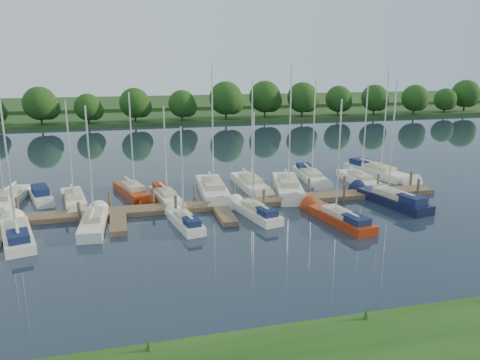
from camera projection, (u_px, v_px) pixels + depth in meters
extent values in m
plane|color=#182131|center=(242.00, 242.00, 31.33)|extent=(260.00, 260.00, 0.00)
cube|color=brown|center=(218.00, 205.00, 38.79)|extent=(40.00, 2.00, 0.40)
cube|color=brown|center=(118.00, 225.00, 34.07)|extent=(1.20, 4.00, 0.40)
cube|color=brown|center=(225.00, 216.00, 35.97)|extent=(1.20, 4.00, 0.40)
cube|color=brown|center=(322.00, 208.00, 37.87)|extent=(1.20, 4.00, 0.40)
cube|color=brown|center=(409.00, 201.00, 39.78)|extent=(1.20, 4.00, 0.40)
cylinder|color=#473D33|center=(18.00, 210.00, 36.22)|extent=(0.24, 0.24, 2.00)
cylinder|color=#473D33|center=(65.00, 206.00, 37.04)|extent=(0.24, 0.24, 2.00)
cylinder|color=#473D33|center=(110.00, 203.00, 37.86)|extent=(0.24, 0.24, 2.00)
cylinder|color=#473D33|center=(153.00, 200.00, 38.68)|extent=(0.24, 0.24, 2.00)
cylinder|color=#473D33|center=(194.00, 197.00, 39.50)|extent=(0.24, 0.24, 2.00)
cylinder|color=#473D33|center=(234.00, 194.00, 40.32)|extent=(0.24, 0.24, 2.00)
cylinder|color=#473D33|center=(272.00, 192.00, 41.15)|extent=(0.24, 0.24, 2.00)
cylinder|color=#473D33|center=(309.00, 189.00, 41.97)|extent=(0.24, 0.24, 2.00)
cylinder|color=#473D33|center=(344.00, 187.00, 42.79)|extent=(0.24, 0.24, 2.00)
cylinder|color=#473D33|center=(378.00, 184.00, 43.61)|extent=(0.24, 0.24, 2.00)
cylinder|color=#473D33|center=(411.00, 182.00, 44.43)|extent=(0.24, 0.24, 2.00)
cylinder|color=#473D33|center=(79.00, 215.00, 34.90)|extent=(0.24, 0.24, 2.00)
cylinder|color=#473D33|center=(176.00, 208.00, 36.62)|extent=(0.24, 0.24, 2.00)
cylinder|color=#473D33|center=(264.00, 201.00, 38.33)|extent=(0.24, 0.24, 2.00)
cylinder|color=#473D33|center=(344.00, 195.00, 40.04)|extent=(0.24, 0.24, 2.00)
cylinder|color=#473D33|center=(418.00, 190.00, 41.75)|extent=(0.24, 0.24, 2.00)
cube|color=#213F18|center=(156.00, 115.00, 101.70)|extent=(180.00, 30.00, 0.60)
cube|color=#2C4B20|center=(149.00, 104.00, 125.09)|extent=(220.00, 40.00, 1.40)
cylinder|color=#38281C|center=(5.00, 122.00, 83.75)|extent=(0.36, 0.36, 2.35)
sphere|color=#19390F|center=(3.00, 106.00, 83.04)|extent=(5.47, 5.47, 5.47)
sphere|color=#19390F|center=(11.00, 110.00, 83.70)|extent=(3.91, 3.91, 3.91)
cylinder|color=#38281C|center=(40.00, 121.00, 84.30)|extent=(0.36, 0.36, 2.66)
sphere|color=#19390F|center=(38.00, 102.00, 83.49)|extent=(6.21, 6.21, 6.21)
sphere|color=#19390F|center=(47.00, 107.00, 84.21)|extent=(4.44, 4.44, 4.44)
cylinder|color=#38281C|center=(92.00, 121.00, 86.05)|extent=(0.36, 0.36, 2.12)
sphere|color=#19390F|center=(91.00, 107.00, 85.41)|extent=(4.94, 4.94, 4.94)
sphere|color=#19390F|center=(97.00, 110.00, 86.03)|extent=(3.53, 3.53, 3.53)
cylinder|color=#38281C|center=(143.00, 120.00, 86.59)|extent=(0.36, 0.36, 2.15)
sphere|color=#19390F|center=(142.00, 106.00, 85.94)|extent=(5.02, 5.02, 5.02)
sphere|color=#19390F|center=(148.00, 110.00, 86.56)|extent=(3.58, 3.58, 3.58)
cylinder|color=#38281C|center=(182.00, 118.00, 90.85)|extent=(0.36, 0.36, 2.12)
sphere|color=#19390F|center=(182.00, 104.00, 90.21)|extent=(4.94, 4.94, 4.94)
sphere|color=#19390F|center=(187.00, 108.00, 90.83)|extent=(3.53, 3.53, 3.53)
cylinder|color=#38281C|center=(225.00, 118.00, 90.82)|extent=(0.36, 0.36, 2.18)
sphere|color=#19390F|center=(225.00, 104.00, 90.16)|extent=(5.08, 5.08, 5.08)
sphere|color=#19390F|center=(230.00, 107.00, 90.79)|extent=(3.63, 3.63, 3.63)
cylinder|color=#38281C|center=(265.00, 115.00, 94.12)|extent=(0.36, 0.36, 2.42)
sphere|color=#19390F|center=(265.00, 100.00, 93.39)|extent=(5.64, 5.64, 5.64)
sphere|color=#19390F|center=(270.00, 104.00, 94.06)|extent=(4.03, 4.03, 4.03)
cylinder|color=#38281C|center=(304.00, 114.00, 95.28)|extent=(0.36, 0.36, 2.53)
sphere|color=#19390F|center=(305.00, 99.00, 94.51)|extent=(5.91, 5.91, 5.91)
sphere|color=#19390F|center=(310.00, 103.00, 95.21)|extent=(4.22, 4.22, 4.22)
cylinder|color=#38281C|center=(335.00, 112.00, 99.42)|extent=(0.36, 0.36, 2.68)
sphere|color=#19390F|center=(336.00, 96.00, 98.61)|extent=(6.25, 6.25, 6.25)
sphere|color=#19390F|center=(341.00, 100.00, 99.33)|extent=(4.47, 4.47, 4.47)
cylinder|color=#38281C|center=(375.00, 111.00, 101.61)|extent=(0.36, 0.36, 2.43)
sphere|color=#19390F|center=(376.00, 97.00, 100.88)|extent=(5.67, 5.67, 5.67)
sphere|color=#19390F|center=(381.00, 101.00, 101.56)|extent=(4.05, 4.05, 4.05)
cylinder|color=#38281C|center=(406.00, 110.00, 102.93)|extent=(0.36, 0.36, 2.49)
sphere|color=#19390F|center=(408.00, 96.00, 102.17)|extent=(5.81, 5.81, 5.81)
sphere|color=#19390F|center=(412.00, 100.00, 102.86)|extent=(4.15, 4.15, 4.15)
cylinder|color=#38281C|center=(444.00, 110.00, 103.77)|extent=(0.36, 0.36, 2.39)
sphere|color=#19390F|center=(446.00, 97.00, 103.05)|extent=(5.57, 5.57, 5.57)
sphere|color=#19390F|center=(449.00, 100.00, 103.71)|extent=(3.98, 3.98, 3.98)
cylinder|color=#38281C|center=(473.00, 109.00, 105.85)|extent=(0.36, 0.36, 2.52)
sphere|color=#19390F|center=(475.00, 95.00, 105.09)|extent=(5.89, 5.89, 5.89)
sphere|color=#19390F|center=(478.00, 99.00, 105.78)|extent=(4.21, 4.21, 4.21)
cube|color=white|center=(8.00, 201.00, 39.88)|extent=(2.91, 7.30, 1.13)
cube|color=#B7AD8D|center=(6.00, 194.00, 39.36)|extent=(1.90, 3.36, 0.51)
cylinder|color=silver|center=(10.00, 186.00, 40.29)|extent=(0.52, 3.18, 0.10)
cylinder|color=white|center=(10.00, 186.00, 40.29)|extent=(0.58, 2.84, 0.20)
cube|color=white|center=(41.00, 198.00, 40.88)|extent=(2.74, 4.82, 0.86)
cone|color=white|center=(45.00, 205.00, 38.97)|extent=(1.11, 1.53, 0.76)
cube|color=#131D44|center=(40.00, 191.00, 40.72)|extent=(1.87, 2.76, 0.78)
cube|color=white|center=(74.00, 201.00, 40.08)|extent=(2.70, 6.24, 0.96)
cone|color=white|center=(77.00, 211.00, 37.40)|extent=(1.19, 2.23, 0.85)
cube|color=#B7AD8D|center=(73.00, 195.00, 39.66)|extent=(1.71, 2.89, 0.44)
cylinder|color=silver|center=(70.00, 150.00, 38.42)|extent=(0.12, 0.12, 8.15)
cylinder|color=silver|center=(72.00, 188.00, 40.38)|extent=(0.56, 2.69, 0.10)
cylinder|color=white|center=(72.00, 188.00, 40.38)|extent=(0.61, 2.41, 0.20)
cube|color=#97280D|center=(132.00, 193.00, 42.36)|extent=(3.48, 6.55, 1.10)
cone|color=#97280D|center=(144.00, 202.00, 39.73)|extent=(1.47, 2.37, 0.88)
cube|color=#B7AD8D|center=(133.00, 187.00, 41.92)|extent=(2.08, 3.10, 0.50)
cylinder|color=silver|center=(132.00, 142.00, 40.64)|extent=(0.12, 0.12, 8.52)
cylinder|color=silver|center=(129.00, 180.00, 42.61)|extent=(0.90, 2.75, 0.10)
cylinder|color=white|center=(129.00, 180.00, 42.61)|extent=(0.91, 2.48, 0.20)
cube|color=white|center=(165.00, 198.00, 40.77)|extent=(2.57, 5.77, 1.01)
cone|color=white|center=(175.00, 207.00, 38.32)|extent=(1.13, 2.06, 0.78)
cube|color=#B7AD8D|center=(166.00, 192.00, 40.37)|extent=(1.62, 2.69, 0.46)
cube|color=maroon|center=(160.00, 186.00, 41.97)|extent=(1.38, 1.85, 0.51)
cylinder|color=silver|center=(165.00, 151.00, 39.23)|extent=(0.12, 0.12, 7.53)
cylinder|color=silver|center=(163.00, 186.00, 41.02)|extent=(0.56, 2.49, 0.10)
cylinder|color=white|center=(163.00, 186.00, 41.02)|extent=(0.61, 2.23, 0.20)
cube|color=white|center=(212.00, 191.00, 43.03)|extent=(2.70, 8.16, 1.24)
cone|color=white|center=(219.00, 204.00, 39.21)|extent=(1.28, 2.88, 1.13)
cube|color=#B7AD8D|center=(213.00, 184.00, 42.45)|extent=(1.89, 3.71, 0.56)
cylinder|color=silver|center=(213.00, 127.00, 40.77)|extent=(0.12, 0.12, 10.87)
cylinder|color=silver|center=(211.00, 176.00, 43.49)|extent=(0.30, 3.62, 0.10)
cylinder|color=white|center=(211.00, 176.00, 43.49)|extent=(0.38, 3.23, 0.20)
cube|color=white|center=(250.00, 185.00, 44.99)|extent=(2.20, 6.97, 1.14)
cone|color=white|center=(261.00, 195.00, 41.78)|extent=(1.06, 2.45, 0.97)
cube|color=#B7AD8D|center=(251.00, 179.00, 44.49)|extent=(1.57, 3.16, 0.52)
cylinder|color=silver|center=(252.00, 132.00, 43.05)|extent=(0.12, 0.12, 9.32)
cylinder|color=silver|center=(247.00, 172.00, 45.35)|extent=(0.22, 3.11, 0.10)
cylinder|color=white|center=(247.00, 172.00, 45.35)|extent=(0.31, 2.77, 0.20)
cube|color=white|center=(287.00, 188.00, 44.08)|extent=(4.06, 8.26, 1.22)
cone|color=white|center=(292.00, 200.00, 40.23)|extent=(1.75, 2.97, 1.11)
cube|color=#B7AD8D|center=(288.00, 181.00, 43.50)|extent=(2.48, 3.88, 0.55)
cylinder|color=silver|center=(290.00, 126.00, 41.83)|extent=(0.12, 0.12, 10.75)
cylinder|color=silver|center=(287.00, 173.00, 44.55)|extent=(0.95, 3.50, 0.10)
cylinder|color=white|center=(287.00, 173.00, 44.55)|extent=(0.95, 3.14, 0.20)
cube|color=white|center=(310.00, 177.00, 48.17)|extent=(2.71, 7.19, 0.96)
cone|color=white|center=(320.00, 186.00, 44.80)|extent=(1.24, 2.55, 0.98)
cube|color=#B7AD8D|center=(311.00, 172.00, 47.69)|extent=(1.80, 3.30, 0.44)
cube|color=#131D44|center=(305.00, 167.00, 49.89)|extent=(1.59, 2.24, 0.48)
cylinder|color=silver|center=(314.00, 128.00, 46.21)|extent=(0.12, 0.12, 9.47)
cylinder|color=silver|center=(308.00, 167.00, 48.61)|extent=(0.44, 3.15, 0.10)
cylinder|color=white|center=(308.00, 167.00, 48.61)|extent=(0.50, 2.81, 0.20)
cube|color=white|center=(358.00, 181.00, 46.55)|extent=(2.04, 6.77, 1.01)
cone|color=white|center=(375.00, 190.00, 43.38)|extent=(1.00, 2.38, 0.94)
cube|color=#B7AD8D|center=(360.00, 176.00, 46.08)|extent=(1.48, 3.06, 0.46)
cylinder|color=silver|center=(365.00, 132.00, 44.67)|extent=(0.12, 0.12, 9.08)
cylinder|color=silver|center=(356.00, 170.00, 46.94)|extent=(0.17, 3.03, 0.10)
cylinder|color=white|center=(356.00, 170.00, 46.94)|extent=(0.26, 2.70, 0.20)
cube|color=white|center=(375.00, 174.00, 49.62)|extent=(4.10, 8.03, 1.19)
cone|color=white|center=(404.00, 182.00, 46.35)|extent=(1.75, 2.89, 1.08)
cube|color=#B7AD8D|center=(379.00, 167.00, 49.10)|extent=(2.47, 3.78, 0.54)
cube|color=#131D44|center=(362.00, 162.00, 51.23)|extent=(2.07, 2.63, 0.59)
cylinder|color=silver|center=(385.00, 120.00, 47.53)|extent=(0.12, 0.12, 10.44)
cylinder|color=silver|center=(371.00, 161.00, 49.98)|extent=(1.00, 3.39, 0.10)
cylinder|color=white|center=(371.00, 161.00, 49.98)|extent=(1.00, 3.04, 0.20)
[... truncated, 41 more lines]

